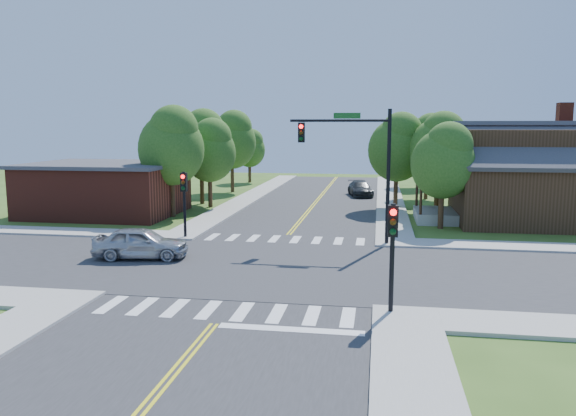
% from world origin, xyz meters
% --- Properties ---
extents(ground, '(100.00, 100.00, 0.00)m').
position_xyz_m(ground, '(0.00, 0.00, 0.00)').
color(ground, '#36571B').
rests_on(ground, ground).
extents(road_ns, '(10.00, 90.00, 0.04)m').
position_xyz_m(road_ns, '(0.00, 0.00, 0.02)').
color(road_ns, '#2D2D30').
rests_on(road_ns, ground).
extents(road_ew, '(90.00, 10.00, 0.04)m').
position_xyz_m(road_ew, '(0.00, 0.00, 0.03)').
color(road_ew, '#2D2D30').
rests_on(road_ew, ground).
extents(intersection_patch, '(10.20, 10.20, 0.06)m').
position_xyz_m(intersection_patch, '(0.00, 0.00, 0.00)').
color(intersection_patch, '#2D2D30').
rests_on(intersection_patch, ground).
extents(sidewalk_ne, '(40.00, 40.00, 0.14)m').
position_xyz_m(sidewalk_ne, '(15.82, 15.82, 0.07)').
color(sidewalk_ne, '#9E9B93').
rests_on(sidewalk_ne, ground).
extents(sidewalk_nw, '(40.00, 40.00, 0.14)m').
position_xyz_m(sidewalk_nw, '(-15.82, 15.82, 0.07)').
color(sidewalk_nw, '#9E9B93').
rests_on(sidewalk_nw, ground).
extents(crosswalk_north, '(8.85, 2.00, 0.01)m').
position_xyz_m(crosswalk_north, '(0.00, 6.20, 0.05)').
color(crosswalk_north, white).
rests_on(crosswalk_north, ground).
extents(crosswalk_south, '(8.85, 2.00, 0.01)m').
position_xyz_m(crosswalk_south, '(0.00, -6.20, 0.05)').
color(crosswalk_south, white).
rests_on(crosswalk_south, ground).
extents(centerline, '(0.30, 90.00, 0.01)m').
position_xyz_m(centerline, '(0.00, 0.00, 0.05)').
color(centerline, yellow).
rests_on(centerline, ground).
extents(stop_bar, '(4.60, 0.45, 0.09)m').
position_xyz_m(stop_bar, '(2.50, -7.60, 0.00)').
color(stop_bar, white).
rests_on(stop_bar, ground).
extents(signal_mast_ne, '(5.30, 0.42, 7.20)m').
position_xyz_m(signal_mast_ne, '(3.91, 5.59, 4.85)').
color(signal_mast_ne, black).
rests_on(signal_mast_ne, ground).
extents(signal_pole_se, '(0.34, 0.42, 3.80)m').
position_xyz_m(signal_pole_se, '(5.60, -5.62, 2.66)').
color(signal_pole_se, black).
rests_on(signal_pole_se, ground).
extents(signal_pole_nw, '(0.34, 0.42, 3.80)m').
position_xyz_m(signal_pole_nw, '(-5.60, 5.58, 2.66)').
color(signal_pole_nw, black).
rests_on(signal_pole_nw, ground).
extents(house_ne, '(13.05, 8.80, 7.11)m').
position_xyz_m(house_ne, '(15.11, 14.23, 3.33)').
color(house_ne, '#322011').
rests_on(house_ne, ground).
extents(building_nw, '(10.40, 8.40, 3.73)m').
position_xyz_m(building_nw, '(-14.20, 13.20, 1.88)').
color(building_nw, maroon).
rests_on(building_nw, ground).
extents(tree_e_a, '(3.88, 3.69, 6.60)m').
position_xyz_m(tree_e_a, '(9.04, 11.16, 4.32)').
color(tree_e_a, '#382314').
rests_on(tree_e_a, ground).
extents(tree_e_b, '(4.35, 4.13, 7.40)m').
position_xyz_m(tree_e_b, '(9.42, 17.90, 4.85)').
color(tree_e_b, '#382314').
rests_on(tree_e_b, ground).
extents(tree_e_c, '(4.37, 4.15, 7.43)m').
position_xyz_m(tree_e_c, '(9.28, 25.55, 4.87)').
color(tree_e_c, '#382314').
rests_on(tree_e_c, ground).
extents(tree_e_d, '(4.23, 4.02, 7.19)m').
position_xyz_m(tree_e_d, '(9.24, 34.99, 4.71)').
color(tree_e_d, '#382314').
rests_on(tree_e_d, ground).
extents(tree_w_a, '(4.56, 4.34, 7.76)m').
position_xyz_m(tree_w_a, '(-9.01, 12.90, 5.08)').
color(tree_w_a, '#382314').
rests_on(tree_w_a, ground).
extents(tree_w_b, '(4.54, 4.31, 7.71)m').
position_xyz_m(tree_w_b, '(-9.02, 19.54, 5.05)').
color(tree_w_b, '#382314').
rests_on(tree_w_b, ground).
extents(tree_w_c, '(4.60, 4.37, 7.83)m').
position_xyz_m(tree_w_c, '(-8.68, 27.91, 5.13)').
color(tree_w_c, '#382314').
rests_on(tree_w_c, ground).
extents(tree_w_d, '(3.52, 3.34, 5.98)m').
position_xyz_m(tree_w_d, '(-9.14, 37.22, 3.91)').
color(tree_w_d, '#382314').
rests_on(tree_w_d, ground).
extents(tree_house, '(4.35, 4.13, 7.39)m').
position_xyz_m(tree_house, '(6.50, 19.23, 4.84)').
color(tree_house, '#382314').
rests_on(tree_house, ground).
extents(tree_bldg, '(4.09, 3.88, 6.95)m').
position_xyz_m(tree_bldg, '(-7.80, 17.82, 4.55)').
color(tree_bldg, '#382314').
rests_on(tree_bldg, ground).
extents(car_silver, '(3.00, 4.94, 1.52)m').
position_xyz_m(car_silver, '(-6.04, 0.62, 0.76)').
color(car_silver, '#ACAEB3').
rests_on(car_silver, ground).
extents(car_dgrey, '(3.63, 5.23, 1.30)m').
position_xyz_m(car_dgrey, '(3.50, 26.53, 0.65)').
color(car_dgrey, '#27292B').
rests_on(car_dgrey, ground).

